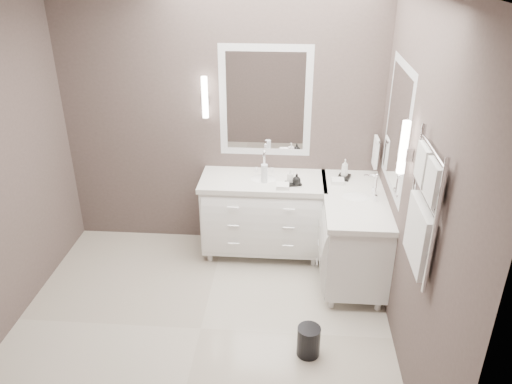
# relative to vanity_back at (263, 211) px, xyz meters

# --- Properties ---
(floor) EXTENTS (3.20, 3.00, 0.01)m
(floor) POSITION_rel_vanity_back_xyz_m (-0.45, -1.23, -0.49)
(floor) COLOR beige
(floor) RESTS_ON ground
(wall_back) EXTENTS (3.20, 0.01, 2.70)m
(wall_back) POSITION_rel_vanity_back_xyz_m (-0.45, 0.28, 0.86)
(wall_back) COLOR #4F423F
(wall_back) RESTS_ON floor
(wall_front) EXTENTS (3.20, 0.01, 2.70)m
(wall_front) POSITION_rel_vanity_back_xyz_m (-0.45, -2.73, 0.86)
(wall_front) COLOR #4F423F
(wall_front) RESTS_ON floor
(wall_right) EXTENTS (0.01, 3.00, 2.70)m
(wall_right) POSITION_rel_vanity_back_xyz_m (1.15, -1.23, 0.86)
(wall_right) COLOR #4F423F
(wall_right) RESTS_ON floor
(vanity_back) EXTENTS (1.24, 0.59, 0.97)m
(vanity_back) POSITION_rel_vanity_back_xyz_m (0.00, 0.00, 0.00)
(vanity_back) COLOR white
(vanity_back) RESTS_ON floor
(vanity_right) EXTENTS (0.59, 1.24, 0.97)m
(vanity_right) POSITION_rel_vanity_back_xyz_m (0.88, -0.33, 0.00)
(vanity_right) COLOR white
(vanity_right) RESTS_ON floor
(mirror_back) EXTENTS (0.90, 0.02, 1.10)m
(mirror_back) POSITION_rel_vanity_back_xyz_m (-0.00, 0.26, 1.06)
(mirror_back) COLOR white
(mirror_back) RESTS_ON wall_back
(mirror_right) EXTENTS (0.02, 0.90, 1.10)m
(mirror_right) POSITION_rel_vanity_back_xyz_m (1.14, -0.43, 1.06)
(mirror_right) COLOR white
(mirror_right) RESTS_ON wall_right
(sconce_back) EXTENTS (0.06, 0.06, 0.40)m
(sconce_back) POSITION_rel_vanity_back_xyz_m (-0.58, 0.20, 1.11)
(sconce_back) COLOR white
(sconce_back) RESTS_ON wall_back
(sconce_right) EXTENTS (0.06, 0.06, 0.40)m
(sconce_right) POSITION_rel_vanity_back_xyz_m (1.08, -1.01, 1.11)
(sconce_right) COLOR white
(sconce_right) RESTS_ON wall_right
(towel_bar_corner) EXTENTS (0.03, 0.22, 0.30)m
(towel_bar_corner) POSITION_rel_vanity_back_xyz_m (1.09, 0.13, 0.63)
(towel_bar_corner) COLOR white
(towel_bar_corner) RESTS_ON wall_right
(towel_ladder) EXTENTS (0.06, 0.58, 0.90)m
(towel_ladder) POSITION_rel_vanity_back_xyz_m (1.10, -1.63, 0.91)
(towel_ladder) COLOR white
(towel_ladder) RESTS_ON wall_right
(waste_bin) EXTENTS (0.20, 0.20, 0.26)m
(waste_bin) POSITION_rel_vanity_back_xyz_m (0.45, -1.44, -0.36)
(waste_bin) COLOR black
(waste_bin) RESTS_ON floor
(amenity_tray_back) EXTENTS (0.17, 0.14, 0.02)m
(amenity_tray_back) POSITION_rel_vanity_back_xyz_m (0.30, -0.11, 0.38)
(amenity_tray_back) COLOR black
(amenity_tray_back) RESTS_ON vanity_back
(amenity_tray_right) EXTENTS (0.15, 0.18, 0.02)m
(amenity_tray_right) POSITION_rel_vanity_back_xyz_m (0.79, 0.07, 0.38)
(amenity_tray_right) COLOR black
(amenity_tray_right) RESTS_ON vanity_right
(water_bottle) EXTENTS (0.07, 0.07, 0.18)m
(water_bottle) POSITION_rel_vanity_back_xyz_m (0.01, -0.07, 0.46)
(water_bottle) COLOR silver
(water_bottle) RESTS_ON vanity_back
(soap_bottle_a) EXTENTS (0.07, 0.07, 0.13)m
(soap_bottle_a) POSITION_rel_vanity_back_xyz_m (0.27, -0.09, 0.45)
(soap_bottle_a) COLOR white
(soap_bottle_a) RESTS_ON amenity_tray_back
(soap_bottle_b) EXTENTS (0.10, 0.10, 0.10)m
(soap_bottle_b) POSITION_rel_vanity_back_xyz_m (0.33, -0.14, 0.44)
(soap_bottle_b) COLOR black
(soap_bottle_b) RESTS_ON amenity_tray_back
(soap_bottle_c) EXTENTS (0.07, 0.07, 0.18)m
(soap_bottle_c) POSITION_rel_vanity_back_xyz_m (0.79, 0.07, 0.47)
(soap_bottle_c) COLOR white
(soap_bottle_c) RESTS_ON amenity_tray_right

